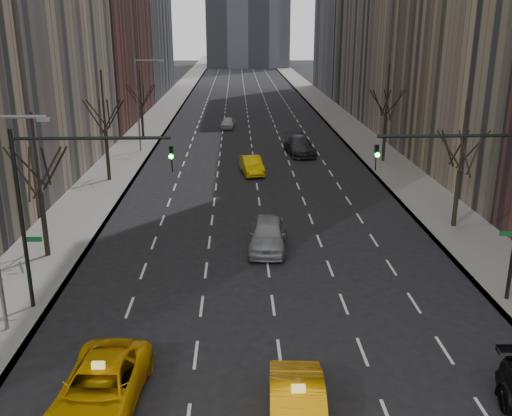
{
  "coord_description": "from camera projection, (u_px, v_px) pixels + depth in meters",
  "views": [
    {
      "loc": [
        -1.58,
        -11.33,
        12.19
      ],
      "look_at": [
        -0.65,
        15.61,
        3.5
      ],
      "focal_mm": 40.0,
      "sensor_mm": 36.0,
      "label": 1
    }
  ],
  "objects": [
    {
      "name": "taxi_sedan",
      "position": [
        298.0,
        414.0,
        17.45
      ],
      "size": [
        1.96,
        5.01,
        1.62
      ],
      "primitive_type": "imported",
      "rotation": [
        0.0,
        0.0,
        -0.05
      ],
      "color": "#F79D05",
      "rests_on": "ground"
    },
    {
      "name": "traffic_mast_right",
      "position": [
        485.0,
        188.0,
        24.59
      ],
      "size": [
        6.69,
        0.39,
        8.0
      ],
      "color": "black",
      "rests_on": "ground"
    },
    {
      "name": "tree_lw_c",
      "position": [
        106.0,
        132.0,
        45.28
      ],
      "size": [
        3.36,
        3.5,
        8.74
      ],
      "color": "black",
      "rests_on": "ground"
    },
    {
      "name": "tree_rw_c",
      "position": [
        386.0,
        119.0,
        51.77
      ],
      "size": [
        3.36,
        3.5,
        8.74
      ],
      "color": "black",
      "rests_on": "ground"
    },
    {
      "name": "far_taxi",
      "position": [
        252.0,
        165.0,
        48.71
      ],
      "size": [
        2.14,
        4.63,
        1.47
      ],
      "primitive_type": "imported",
      "rotation": [
        0.0,
        0.0,
        0.13
      ],
      "color": "yellow",
      "rests_on": "ground"
    },
    {
      "name": "tree_lw_d",
      "position": [
        142.0,
        107.0,
        62.55
      ],
      "size": [
        3.36,
        3.5,
        7.36
      ],
      "color": "black",
      "rests_on": "ground"
    },
    {
      "name": "tree_rw_b",
      "position": [
        459.0,
        170.0,
        34.75
      ],
      "size": [
        3.36,
        3.5,
        7.82
      ],
      "color": "black",
      "rests_on": "ground"
    },
    {
      "name": "taxi_suv",
      "position": [
        100.0,
        389.0,
        18.75
      ],
      "size": [
        2.89,
        5.72,
        1.55
      ],
      "primitive_type": "imported",
      "rotation": [
        0.0,
        0.0,
        -0.06
      ],
      "color": "#DC9E04",
      "rests_on": "ground"
    },
    {
      "name": "streetlight_far",
      "position": [
        141.0,
        96.0,
        55.3
      ],
      "size": [
        2.83,
        0.22,
        9.0
      ],
      "color": "slate",
      "rests_on": "ground"
    },
    {
      "name": "sidewalk_left",
      "position": [
        161.0,
        114.0,
        80.73
      ],
      "size": [
        4.5,
        320.0,
        0.15
      ],
      "primitive_type": "cube",
      "color": "slate",
      "rests_on": "ground"
    },
    {
      "name": "tree_lw_b",
      "position": [
        41.0,
        193.0,
        30.16
      ],
      "size": [
        3.36,
        3.5,
        7.82
      ],
      "color": "black",
      "rests_on": "ground"
    },
    {
      "name": "silver_sedan_ahead",
      "position": [
        268.0,
        234.0,
        32.27
      ],
      "size": [
        2.52,
        5.23,
        1.72
      ],
      "primitive_type": "imported",
      "rotation": [
        0.0,
        0.0,
        -0.1
      ],
      "color": "gray",
      "rests_on": "ground"
    },
    {
      "name": "far_car_white",
      "position": [
        228.0,
        123.0,
        70.17
      ],
      "size": [
        1.93,
        4.02,
        1.33
      ],
      "primitive_type": "imported",
      "rotation": [
        0.0,
        0.0,
        -0.1
      ],
      "color": "silver",
      "rests_on": "ground"
    },
    {
      "name": "far_suv_grey",
      "position": [
        300.0,
        146.0,
        55.93
      ],
      "size": [
        2.99,
        6.14,
        1.72
      ],
      "primitive_type": "imported",
      "rotation": [
        0.0,
        0.0,
        0.1
      ],
      "color": "#2D2D32",
      "rests_on": "ground"
    },
    {
      "name": "traffic_mast_left",
      "position": [
        59.0,
        192.0,
        24.0
      ],
      "size": [
        6.69,
        0.39,
        8.0
      ],
      "color": "black",
      "rests_on": "ground"
    },
    {
      "name": "sidewalk_right",
      "position": [
        333.0,
        113.0,
        81.53
      ],
      "size": [
        4.5,
        320.0,
        0.15
      ],
      "primitive_type": "cube",
      "color": "slate",
      "rests_on": "ground"
    }
  ]
}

